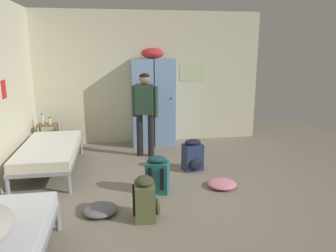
% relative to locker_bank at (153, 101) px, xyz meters
% --- Properties ---
extents(ground_plane, '(9.14, 9.14, 0.00)m').
position_rel_locker_bank_xyz_m(ground_plane, '(-0.05, -2.58, -0.97)').
color(ground_plane, gray).
extents(room_backdrop, '(4.97, 5.77, 2.84)m').
position_rel_locker_bank_xyz_m(room_backdrop, '(-1.36, -1.23, 0.45)').
color(room_backdrop, beige).
rests_on(room_backdrop, ground_plane).
extents(locker_bank, '(0.90, 0.55, 2.07)m').
position_rel_locker_bank_xyz_m(locker_bank, '(0.00, 0.00, 0.00)').
color(locker_bank, '#7A9ECC').
rests_on(locker_bank, ground_plane).
extents(shelf_unit, '(0.38, 0.30, 0.57)m').
position_rel_locker_bank_xyz_m(shelf_unit, '(-2.18, -0.16, -0.62)').
color(shelf_unit, brown).
rests_on(shelf_unit, ground_plane).
extents(bed_left_rear, '(0.90, 1.90, 0.49)m').
position_rel_locker_bank_xyz_m(bed_left_rear, '(-1.93, -1.38, -0.59)').
color(bed_left_rear, gray).
rests_on(bed_left_rear, ground_plane).
extents(person_traveler, '(0.49, 0.30, 1.61)m').
position_rel_locker_bank_xyz_m(person_traveler, '(-0.25, -0.77, 0.00)').
color(person_traveler, black).
rests_on(person_traveler, ground_plane).
extents(water_bottle, '(0.07, 0.07, 0.22)m').
position_rel_locker_bank_xyz_m(water_bottle, '(-2.26, -0.14, -0.30)').
color(water_bottle, '#B2DBEA').
rests_on(water_bottle, shelf_unit).
extents(lotion_bottle, '(0.05, 0.05, 0.16)m').
position_rel_locker_bank_xyz_m(lotion_bottle, '(-2.11, -0.20, -0.33)').
color(lotion_bottle, beige).
rests_on(lotion_bottle, shelf_unit).
extents(backpack_olive, '(0.34, 0.33, 0.55)m').
position_rel_locker_bank_xyz_m(backpack_olive, '(-0.48, -3.20, -0.71)').
color(backpack_olive, '#566038').
rests_on(backpack_olive, ground_plane).
extents(backpack_teal, '(0.38, 0.39, 0.55)m').
position_rel_locker_bank_xyz_m(backpack_teal, '(-0.23, -2.45, -0.71)').
color(backpack_teal, '#23666B').
rests_on(backpack_teal, ground_plane).
extents(backpack_navy, '(0.37, 0.38, 0.55)m').
position_rel_locker_bank_xyz_m(backpack_navy, '(0.49, -1.67, -0.71)').
color(backpack_navy, navy).
rests_on(backpack_navy, ground_plane).
extents(clothes_pile_pink, '(0.44, 0.44, 0.10)m').
position_rel_locker_bank_xyz_m(clothes_pile_pink, '(0.76, -2.45, -0.92)').
color(clothes_pile_pink, pink).
rests_on(clothes_pile_pink, ground_plane).
extents(clothes_pile_grey, '(0.44, 0.43, 0.11)m').
position_rel_locker_bank_xyz_m(clothes_pile_grey, '(-1.05, -2.99, -0.91)').
color(clothes_pile_grey, slate).
rests_on(clothes_pile_grey, ground_plane).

